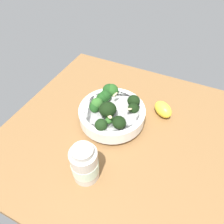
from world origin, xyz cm
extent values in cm
cube|color=brown|center=(0.00, 0.00, -1.59)|extent=(64.24, 64.24, 3.19)
cylinder|color=white|center=(2.94, -2.17, 0.65)|extent=(10.65, 10.65, 1.31)
cylinder|color=white|center=(2.94, -2.17, 3.27)|extent=(19.37, 19.37, 3.92)
cylinder|color=silver|center=(2.94, -2.17, 4.83)|extent=(16.51, 16.51, 0.80)
cylinder|color=#3C7A32|center=(2.76, 0.91, 5.87)|extent=(2.01, 2.10, 1.99)
ellipsoid|color=black|center=(2.76, 0.91, 7.94)|extent=(6.94, 7.47, 5.98)
cylinder|color=#589D47|center=(-1.80, -6.97, 4.53)|extent=(1.97, 2.11, 1.57)
ellipsoid|color=black|center=(-1.80, -6.97, 6.37)|extent=(5.84, 5.42, 4.44)
cylinder|color=#589D47|center=(-1.37, 2.61, 4.84)|extent=(1.98, 2.10, 1.56)
ellipsoid|color=black|center=(-1.37, 2.61, 6.48)|extent=(5.58, 6.02, 4.64)
cylinder|color=#2F662B|center=(5.90, -8.50, 4.91)|extent=(1.92, 2.02, 1.22)
ellipsoid|color=#23511C|center=(5.90, -8.50, 6.52)|extent=(6.16, 5.58, 5.22)
cylinder|color=#4A8F3C|center=(1.45, 2.66, 4.66)|extent=(1.60, 1.37, 1.90)
ellipsoid|color=#2D6023|center=(1.45, 2.66, 6.18)|extent=(3.13, 3.34, 2.11)
cylinder|color=#589D47|center=(2.73, 5.04, 4.31)|extent=(1.21, 1.39, 1.62)
ellipsoid|color=black|center=(2.73, 5.04, 6.01)|extent=(4.89, 5.12, 3.71)
cylinder|color=#4A8F3C|center=(6.92, -3.67, 4.90)|extent=(2.01, 1.92, 1.59)
ellipsoid|color=#194216|center=(6.92, -3.67, 6.61)|extent=(5.15, 5.01, 4.83)
cylinder|color=#4A8F3C|center=(7.01, -0.70, 5.42)|extent=(1.43, 1.51, 1.51)
ellipsoid|color=#2D6023|center=(7.01, -0.70, 7.12)|extent=(4.96, 5.56, 4.53)
cylinder|color=#2F662B|center=(6.36, -4.69, 5.39)|extent=(1.48, 1.53, 1.11)
ellipsoid|color=#194216|center=(6.36, -4.69, 6.96)|extent=(3.69, 3.92, 4.08)
cylinder|color=#2F662B|center=(-2.81, -4.41, 4.60)|extent=(1.71, 1.70, 1.13)
ellipsoid|color=black|center=(-2.81, -4.41, 6.06)|extent=(5.18, 4.77, 4.25)
cylinder|color=#589D47|center=(7.33, 0.34, 4.80)|extent=(1.85, 1.77, 1.54)
ellipsoid|color=#194216|center=(7.33, 0.34, 6.45)|extent=(4.16, 5.25, 4.30)
cylinder|color=#4A8F3C|center=(6.85, -8.25, 4.80)|extent=(1.77, 1.66, 1.37)
ellipsoid|color=#194216|center=(6.85, -8.25, 6.48)|extent=(5.83, 5.81, 4.24)
ellipsoid|color=#DBBC84|center=(3.35, -5.09, 8.37)|extent=(1.73, 2.05, 1.34)
ellipsoid|color=#DBBC84|center=(1.12, 3.06, 7.95)|extent=(2.04, 1.91, 0.83)
ellipsoid|color=#DBBC84|center=(-2.39, -1.81, 7.88)|extent=(1.87, 2.03, 0.96)
ellipsoid|color=yellow|center=(-10.09, -11.57, 2.13)|extent=(7.79, 7.38, 4.25)
cylinder|color=beige|center=(1.08, 16.50, 4.80)|extent=(6.31, 6.31, 9.61)
cylinder|color=#B7B2A8|center=(1.08, 16.50, 10.31)|extent=(4.80, 4.80, 1.41)
cylinder|color=silver|center=(1.08, 16.50, 4.25)|extent=(6.44, 6.44, 3.68)
camera|label=1|loc=(-15.05, 35.98, 47.88)|focal=33.34mm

